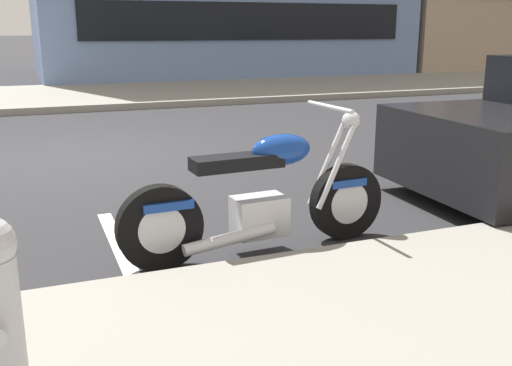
{
  "coord_description": "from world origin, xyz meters",
  "views": [
    {
      "loc": [
        -0.59,
        -8.05,
        1.68
      ],
      "look_at": [
        0.99,
        -4.03,
        0.53
      ],
      "focal_mm": 41.3,
      "sensor_mm": 36.0,
      "label": 1
    }
  ],
  "objects": [
    {
      "name": "parked_motorcycle",
      "position": [
        1.01,
        -4.11,
        0.42
      ],
      "size": [
        2.17,
        0.62,
        1.11
      ],
      "rotation": [
        0.0,
        0.0,
        0.06
      ],
      "color": "black",
      "rests_on": "ground"
    },
    {
      "name": "parking_stall_stripe",
      "position": [
        0.0,
        -3.79,
        0.0
      ],
      "size": [
        0.12,
        2.2,
        0.01
      ],
      "primitive_type": "cube",
      "color": "silver",
      "rests_on": "ground"
    },
    {
      "name": "sidewalk_far_curb",
      "position": [
        12.0,
        6.89,
        0.07
      ],
      "size": [
        120.0,
        5.0,
        0.14
      ],
      "primitive_type": "cube",
      "color": "gray",
      "rests_on": "ground"
    },
    {
      "name": "ground_plane",
      "position": [
        0.0,
        0.0,
        0.0
      ],
      "size": [
        260.0,
        260.0,
        0.0
      ],
      "primitive_type": "plane",
      "color": "#28282B"
    }
  ]
}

